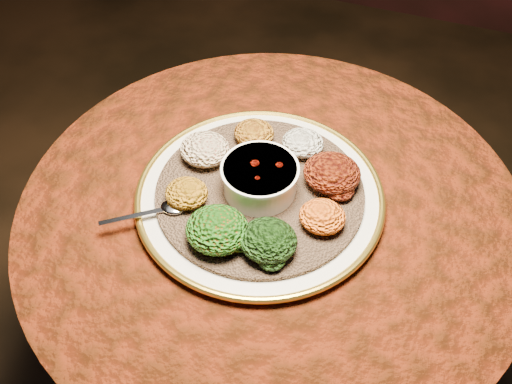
% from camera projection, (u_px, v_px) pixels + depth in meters
% --- Properties ---
extents(table, '(0.96, 0.96, 0.73)m').
position_uv_depth(table, '(270.00, 257.00, 1.21)').
color(table, black).
rests_on(table, ground).
extents(platter, '(0.56, 0.56, 0.02)m').
position_uv_depth(platter, '(260.00, 195.00, 1.07)').
color(platter, beige).
rests_on(platter, table).
extents(injera, '(0.43, 0.43, 0.01)m').
position_uv_depth(injera, '(260.00, 192.00, 1.07)').
color(injera, brown).
rests_on(injera, platter).
extents(stew_bowl, '(0.14, 0.14, 0.06)m').
position_uv_depth(stew_bowl, '(260.00, 177.00, 1.04)').
color(stew_bowl, white).
rests_on(stew_bowl, injera).
extents(spoon, '(0.13, 0.10, 0.01)m').
position_uv_depth(spoon, '(166.00, 209.00, 1.02)').
color(spoon, silver).
rests_on(spoon, injera).
extents(portion_ayib, '(0.08, 0.08, 0.04)m').
position_uv_depth(portion_ayib, '(303.00, 143.00, 1.12)').
color(portion_ayib, silver).
rests_on(portion_ayib, injera).
extents(portion_kitfo, '(0.11, 0.10, 0.05)m').
position_uv_depth(portion_kitfo, '(332.00, 173.00, 1.05)').
color(portion_kitfo, black).
rests_on(portion_kitfo, injera).
extents(portion_tikil, '(0.08, 0.08, 0.04)m').
position_uv_depth(portion_tikil, '(322.00, 217.00, 0.99)').
color(portion_tikil, '#BE710F').
rests_on(portion_tikil, injera).
extents(portion_gomen, '(0.10, 0.09, 0.05)m').
position_uv_depth(portion_gomen, '(268.00, 240.00, 0.95)').
color(portion_gomen, black).
rests_on(portion_gomen, injera).
extents(portion_mixveg, '(0.11, 0.10, 0.05)m').
position_uv_depth(portion_mixveg, '(217.00, 230.00, 0.97)').
color(portion_mixveg, '#992A09').
rests_on(portion_mixveg, injera).
extents(portion_kik, '(0.08, 0.08, 0.04)m').
position_uv_depth(portion_kik, '(187.00, 193.00, 1.03)').
color(portion_kik, '#A0600E').
rests_on(portion_kik, injera).
extents(portion_timatim, '(0.10, 0.09, 0.05)m').
position_uv_depth(portion_timatim, '(205.00, 149.00, 1.10)').
color(portion_timatim, '#790707').
rests_on(portion_timatim, injera).
extents(portion_shiro, '(0.08, 0.08, 0.04)m').
position_uv_depth(portion_shiro, '(254.00, 133.00, 1.14)').
color(portion_shiro, '#9F6213').
rests_on(portion_shiro, injera).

